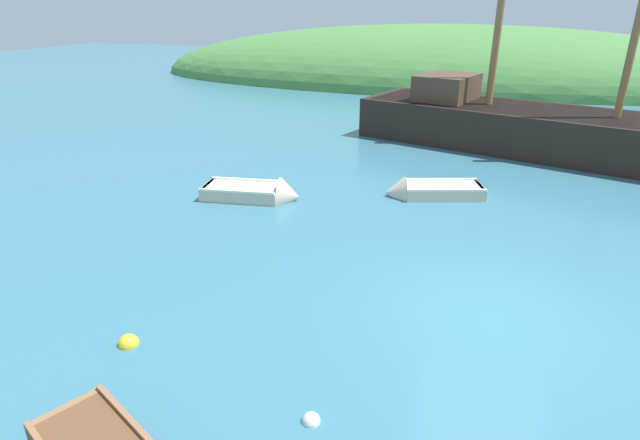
{
  "coord_description": "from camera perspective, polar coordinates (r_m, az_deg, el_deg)",
  "views": [
    {
      "loc": [
        -0.71,
        -9.2,
        5.77
      ],
      "look_at": [
        -4.64,
        3.34,
        0.17
      ],
      "focal_mm": 28.74,
      "sensor_mm": 36.0,
      "label": 1
    }
  ],
  "objects": [
    {
      "name": "ground_plane",
      "position": [
        10.88,
        18.69,
        -10.33
      ],
      "size": [
        120.0,
        120.0,
        0.0
      ],
      "primitive_type": "plane",
      "color": "teal"
    },
    {
      "name": "shore_hill",
      "position": [
        43.86,
        13.83,
        14.87
      ],
      "size": [
        49.47,
        18.11,
        8.52
      ],
      "primitive_type": "ellipsoid",
      "color": "#477F3D",
      "rests_on": "ground"
    },
    {
      "name": "sailing_ship",
      "position": [
        23.54,
        22.72,
        8.65
      ],
      "size": [
        17.46,
        8.47,
        11.08
      ],
      "rotation": [
        0.0,
        0.0,
        -0.31
      ],
      "color": "black",
      "rests_on": "ground"
    },
    {
      "name": "rowboat_far",
      "position": [
        16.44,
        -6.88,
        2.85
      ],
      "size": [
        3.23,
        1.63,
        1.18
      ],
      "rotation": [
        0.0,
        0.0,
        0.14
      ],
      "color": "beige",
      "rests_on": "ground"
    },
    {
      "name": "rowboat_outer_left",
      "position": [
        16.87,
        11.86,
        3.02
      ],
      "size": [
        3.3,
        2.02,
        1.08
      ],
      "rotation": [
        0.0,
        0.0,
        3.45
      ],
      "color": "beige",
      "rests_on": "ground"
    },
    {
      "name": "buoy_yellow",
      "position": [
        10.27,
        -20.54,
        -12.81
      ],
      "size": [
        0.38,
        0.38,
        0.38
      ],
      "primitive_type": "sphere",
      "color": "yellow",
      "rests_on": "ground"
    },
    {
      "name": "buoy_white",
      "position": [
        8.22,
        -1.01,
        -21.5
      ],
      "size": [
        0.28,
        0.28,
        0.28
      ],
      "primitive_type": "sphere",
      "color": "white",
      "rests_on": "ground"
    }
  ]
}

